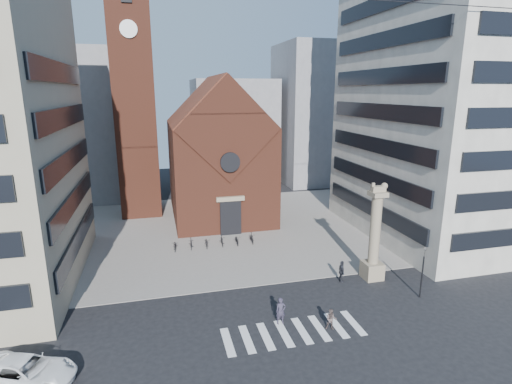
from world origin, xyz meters
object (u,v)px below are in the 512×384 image
Objects in this scene: pedestrian_0 at (281,311)px; pedestrian_1 at (331,319)px; scooter_0 at (175,245)px; traffic_light at (423,271)px; pedestrian_2 at (342,272)px; lion_column at (374,241)px; white_car at (25,372)px.

pedestrian_0 is 1.30× the size of pedestrian_1.
pedestrian_1 is 19.62m from scooter_0.
traffic_light is 2.23× the size of pedestrian_2.
scooter_0 is at bearing 146.92° from lion_column.
scooter_0 is at bearing 112.39° from pedestrian_0.
scooter_0 is (-13.54, 10.73, -0.43)m from pedestrian_2.
lion_column reaches higher than pedestrian_0.
white_car is 2.88× the size of pedestrian_2.
pedestrian_1 reaches higher than scooter_0.
scooter_0 is (-9.67, 17.07, -0.23)m from pedestrian_1.
scooter_0 is (-6.50, 15.54, -0.45)m from pedestrian_0.
pedestrian_0 is at bearing -154.29° from lion_column.
white_car is (-27.71, -2.99, -1.51)m from traffic_light.
pedestrian_0 reaches higher than pedestrian_2.
pedestrian_0 is at bearing 131.54° from pedestrian_2.
lion_column is 11.34m from pedestrian_0.
traffic_light is 6.49m from pedestrian_2.
white_car is at bearing -164.79° from lion_column.
pedestrian_1 is at bearing -56.93° from scooter_0.
traffic_light is at bearing 3.51° from pedestrian_0.
pedestrian_1 is (-8.80, -2.34, -1.53)m from traffic_light.
white_car is at bearing -173.84° from traffic_light.
scooter_0 is at bearing -6.00° from white_car.
pedestrian_0 is 16.85m from scooter_0.
pedestrian_0 is at bearing 176.56° from pedestrian_1.
white_car is 3.65× the size of pedestrian_1.
scooter_0 is at bearing 58.81° from pedestrian_2.
pedestrian_0 is (-9.98, -4.80, -2.47)m from lion_column.
pedestrian_1 is at bearing 155.80° from pedestrian_2.
lion_column is 4.62m from traffic_light.
pedestrian_2 is 1.04× the size of scooter_0.
pedestrian_2 reaches higher than white_car.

